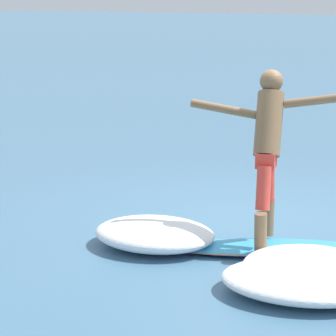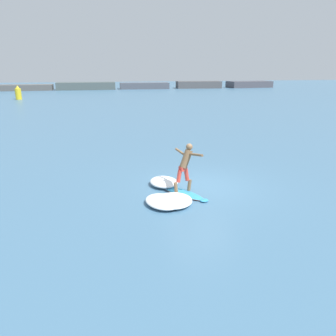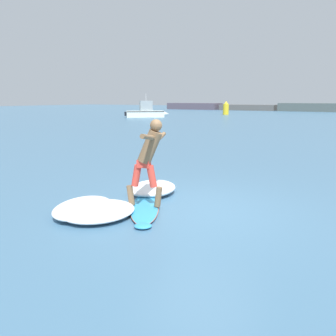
% 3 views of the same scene
% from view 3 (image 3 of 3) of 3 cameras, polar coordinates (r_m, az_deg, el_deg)
% --- Properties ---
extents(ground_plane, '(200.00, 200.00, 0.00)m').
position_cam_3_polar(ground_plane, '(7.12, 5.68, -7.10)').
color(ground_plane, teal).
extents(surfboard, '(1.63, 2.09, 0.23)m').
position_cam_3_polar(surfboard, '(7.01, -4.11, -6.97)').
color(surfboard, '#3398CD').
rests_on(surfboard, ground).
extents(surfer, '(0.93, 1.66, 1.83)m').
position_cam_3_polar(surfer, '(6.74, -3.33, 2.24)').
color(surfer, brown).
rests_on(surfer, surfboard).
extents(fishing_boat_near_jetty, '(5.16, 4.69, 2.99)m').
position_cam_3_polar(fishing_boat_near_jetty, '(43.04, -3.84, 9.75)').
color(fishing_boat_near_jetty, white).
rests_on(fishing_boat_near_jetty, ground).
extents(channel_marker_buoy, '(0.86, 0.86, 2.03)m').
position_cam_3_polar(channel_marker_buoy, '(50.45, 10.06, 10.17)').
color(channel_marker_buoy, yellow).
rests_on(channel_marker_buoy, ground).
extents(wave_foam_at_tail, '(1.25, 1.47, 0.29)m').
position_cam_3_polar(wave_foam_at_tail, '(8.14, -2.71, -3.54)').
color(wave_foam_at_tail, white).
rests_on(wave_foam_at_tail, ground).
extents(wave_foam_at_nose, '(1.51, 1.76, 0.26)m').
position_cam_3_polar(wave_foam_at_nose, '(6.98, -14.56, -6.70)').
color(wave_foam_at_nose, white).
rests_on(wave_foam_at_nose, ground).
extents(wave_foam_beside, '(1.77, 1.86, 0.24)m').
position_cam_3_polar(wave_foam_beside, '(6.75, -12.00, -7.32)').
color(wave_foam_beside, white).
rests_on(wave_foam_beside, ground).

